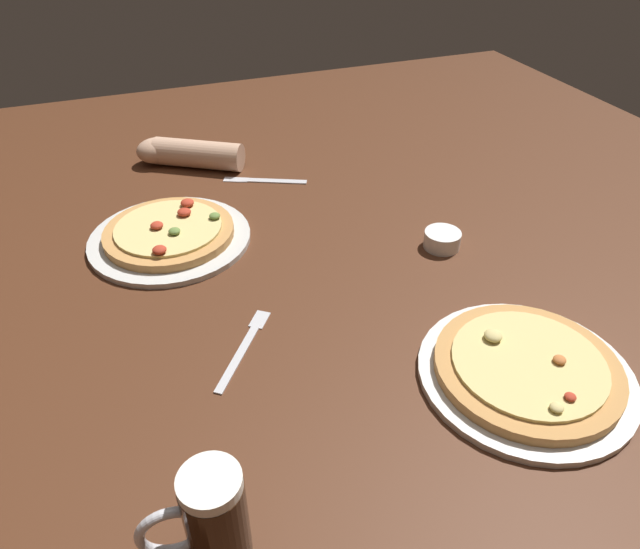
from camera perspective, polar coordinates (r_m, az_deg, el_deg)
ground_plane at (r=1.10m, az=0.00°, el=-1.46°), size 2.40×2.40×0.03m
pizza_plate_near at (r=0.96m, az=19.64°, el=-8.83°), size 0.33×0.33×0.05m
pizza_plate_far at (r=1.24m, az=-14.56°, el=3.84°), size 0.33×0.33×0.05m
beer_mug_dark at (r=0.70m, az=-10.61°, el=-22.51°), size 0.12×0.07×0.14m
ramekin_sauce at (r=1.21m, az=11.92°, el=3.38°), size 0.07×0.07×0.04m
fork_left at (r=0.97m, az=-7.48°, el=-7.01°), size 0.13×0.17×0.01m
knife_right at (r=1.45m, az=-5.49°, el=9.23°), size 0.19×0.11×0.01m
diner_arm at (r=1.55m, az=-13.13°, el=11.56°), size 0.26×0.19×0.07m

